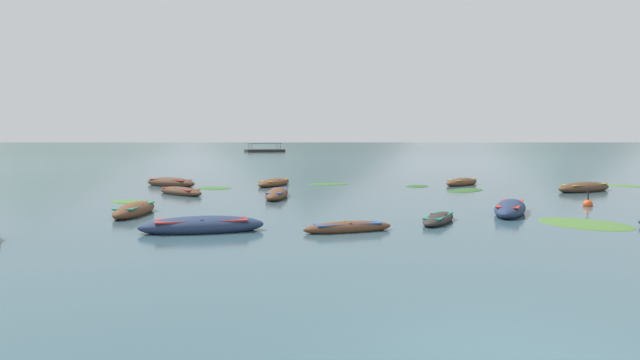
{
  "coord_description": "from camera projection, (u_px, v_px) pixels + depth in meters",
  "views": [
    {
      "loc": [
        -2.82,
        -7.35,
        2.99
      ],
      "look_at": [
        -2.57,
        33.0,
        0.1
      ],
      "focal_mm": 30.83,
      "sensor_mm": 36.0,
      "label": 1
    }
  ],
  "objects": [
    {
      "name": "ground_plane",
      "position": [
        318.0,
        142.0,
        1503.7
      ],
      "size": [
        6000.0,
        6000.0,
        0.0
      ],
      "primitive_type": "plane",
      "color": "#385660"
    },
    {
      "name": "mountain_1",
      "position": [
        26.0,
        100.0,
        2163.34
      ],
      "size": [
        1342.65,
        1342.65,
        325.71
      ],
      "primitive_type": "cone",
      "color": "slate",
      "rests_on": "ground"
    },
    {
      "name": "mountain_2",
      "position": [
        306.0,
        103.0,
        2532.06
      ],
      "size": [
        1075.62,
        1075.62,
        349.58
      ],
      "primitive_type": "cone",
      "color": "#4C5B56",
      "rests_on": "ground"
    },
    {
      "name": "mountain_3",
      "position": [
        565.0,
        111.0,
        2392.34
      ],
      "size": [
        740.27,
        740.27,
        265.64
      ],
      "primitive_type": "cone",
      "color": "#4C5B56",
      "rests_on": "ground"
    },
    {
      "name": "rowboat_0",
      "position": [
        181.0,
        191.0,
        30.58
      ],
      "size": [
        3.5,
        3.49,
        0.54
      ],
      "color": "#4C3323",
      "rests_on": "ground"
    },
    {
      "name": "rowboat_2",
      "position": [
        274.0,
        183.0,
        36.64
      ],
      "size": [
        2.6,
        4.38,
        0.59
      ],
      "color": "brown",
      "rests_on": "ground"
    },
    {
      "name": "rowboat_3",
      "position": [
        277.0,
        194.0,
        28.84
      ],
      "size": [
        1.31,
        4.47,
        0.62
      ],
      "color": "brown",
      "rests_on": "ground"
    },
    {
      "name": "rowboat_4",
      "position": [
        134.0,
        210.0,
        22.18
      ],
      "size": [
        1.15,
        3.82,
        0.62
      ],
      "color": "brown",
      "rests_on": "ground"
    },
    {
      "name": "rowboat_5",
      "position": [
        462.0,
        182.0,
        37.02
      ],
      "size": [
        3.32,
        3.44,
        0.61
      ],
      "color": "brown",
      "rests_on": "ground"
    },
    {
      "name": "rowboat_6",
      "position": [
        171.0,
        183.0,
        36.34
      ],
      "size": [
        4.31,
        3.46,
        0.7
      ],
      "color": "#4C3323",
      "rests_on": "ground"
    },
    {
      "name": "rowboat_7",
      "position": [
        438.0,
        219.0,
        20.09
      ],
      "size": [
        2.12,
        3.17,
        0.42
      ],
      "color": "#2D2826",
      "rests_on": "ground"
    },
    {
      "name": "rowboat_8",
      "position": [
        510.0,
        208.0,
        22.51
      ],
      "size": [
        2.84,
        4.48,
        0.69
      ],
      "color": "navy",
      "rests_on": "ground"
    },
    {
      "name": "rowboat_10",
      "position": [
        202.0,
        226.0,
        18.04
      ],
      "size": [
        4.25,
        2.15,
        0.65
      ],
      "color": "navy",
      "rests_on": "ground"
    },
    {
      "name": "rowboat_11",
      "position": [
        584.0,
        188.0,
        32.44
      ],
      "size": [
        4.52,
        3.45,
        0.7
      ],
      "color": "#4C3323",
      "rests_on": "ground"
    },
    {
      "name": "rowboat_12",
      "position": [
        348.0,
        228.0,
        18.07
      ],
      "size": [
        3.17,
        1.69,
        0.43
      ],
      "color": "brown",
      "rests_on": "ground"
    },
    {
      "name": "ferry_0",
      "position": [
        265.0,
        151.0,
        143.56
      ],
      "size": [
        10.81,
        7.34,
        2.54
      ],
      "color": "#2D2826",
      "rests_on": "ground"
    },
    {
      "name": "mooring_buoy",
      "position": [
        588.0,
        204.0,
        25.06
      ],
      "size": [
        0.43,
        0.43,
        0.98
      ],
      "color": "#DB4C1E",
      "rests_on": "ground"
    },
    {
      "name": "weed_patch_0",
      "position": [
        465.0,
        191.0,
        32.97
      ],
      "size": [
        3.51,
        3.91,
        0.14
      ],
      "primitive_type": "ellipsoid",
      "rotation": [
        0.0,
        0.0,
        0.94
      ],
      "color": "#2D5628",
      "rests_on": "ground"
    },
    {
      "name": "weed_patch_1",
      "position": [
        132.0,
        202.0,
        26.85
      ],
      "size": [
        2.74,
        2.13,
        0.14
      ],
      "primitive_type": "ellipsoid",
      "rotation": [
        0.0,
        0.0,
        2.84
      ],
      "color": "#477033",
      "rests_on": "ground"
    },
    {
      "name": "weed_patch_2",
      "position": [
        625.0,
        186.0,
        36.4
      ],
      "size": [
        2.62,
        3.01,
        0.14
      ],
      "primitive_type": "ellipsoid",
      "rotation": [
        0.0,
        0.0,
        0.54
      ],
      "color": "#477033",
      "rests_on": "ground"
    },
    {
      "name": "weed_patch_3",
      "position": [
        585.0,
        224.0,
        19.73
      ],
      "size": [
        3.93,
        4.29,
        0.14
      ],
      "primitive_type": "ellipsoid",
      "rotation": [
        0.0,
        0.0,
        2.07
      ],
      "color": "#477033",
      "rests_on": "ground"
    },
    {
      "name": "weed_patch_4",
      "position": [
        214.0,
        188.0,
        34.55
      ],
      "size": [
        3.05,
        2.88,
        0.14
      ],
      "primitive_type": "ellipsoid",
      "rotation": [
        0.0,
        0.0,
        2.63
      ],
      "color": "#38662D",
      "rests_on": "ground"
    },
    {
      "name": "weed_patch_5",
      "position": [
        328.0,
        184.0,
        37.67
      ],
      "size": [
        3.31,
        2.35,
        0.14
      ],
      "primitive_type": "ellipsoid",
      "rotation": [
        0.0,
        0.0,
        0.26
      ],
      "color": "#38662D",
      "rests_on": "ground"
    },
    {
      "name": "weed_patch_6",
      "position": [
        417.0,
        186.0,
        35.95
      ],
      "size": [
        2.16,
        2.54,
        0.14
      ],
      "primitive_type": "ellipsoid",
      "rotation": [
        0.0,
        0.0,
        2.71
      ],
      "color": "#2D5628",
      "rests_on": "ground"
    }
  ]
}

